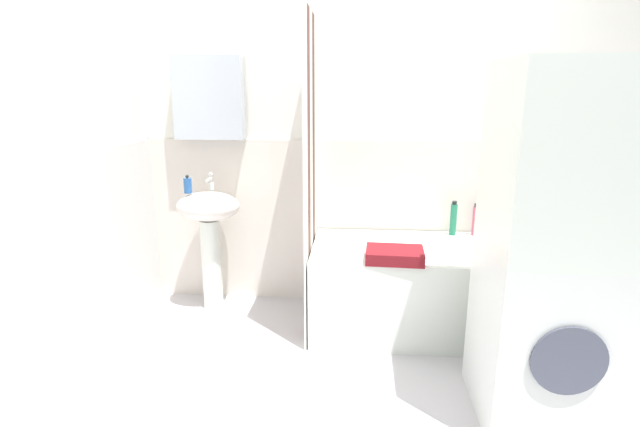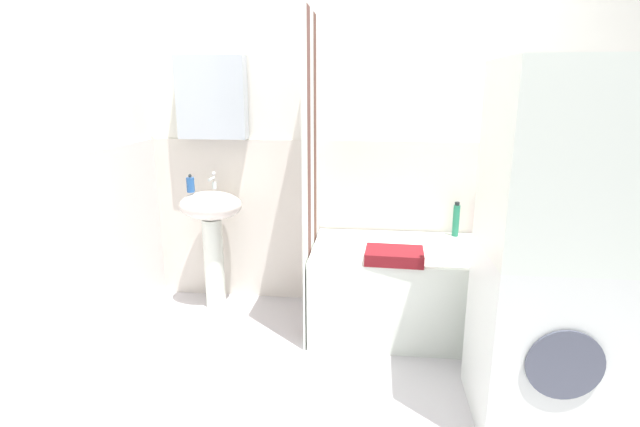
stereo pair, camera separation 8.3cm
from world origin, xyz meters
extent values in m
cube|color=silver|center=(0.00, 0.00, -0.02)|extent=(4.80, 5.60, 0.04)
cube|color=white|center=(0.00, 1.27, 1.20)|extent=(3.60, 0.05, 2.40)
cube|color=silver|center=(0.00, 1.24, 0.60)|extent=(3.60, 0.02, 1.20)
cube|color=silver|center=(-1.06, 1.18, 1.49)|extent=(0.48, 0.12, 0.56)
cube|color=white|center=(-1.57, 0.34, 1.20)|extent=(0.05, 1.81, 2.40)
cube|color=silver|center=(-1.54, 0.34, 0.60)|extent=(0.02, 1.81, 1.20)
cylinder|color=silver|center=(-1.06, 1.03, 0.33)|extent=(0.14, 0.14, 0.66)
ellipsoid|color=silver|center=(-1.06, 1.03, 0.76)|extent=(0.44, 0.34, 0.20)
cylinder|color=silver|center=(-1.06, 1.13, 0.88)|extent=(0.03, 0.03, 0.05)
cylinder|color=silver|center=(-1.06, 1.08, 0.94)|extent=(0.02, 0.10, 0.02)
sphere|color=silver|center=(-1.06, 1.13, 0.97)|extent=(0.03, 0.03, 0.03)
cylinder|color=#265599|center=(-1.18, 1.00, 0.91)|extent=(0.05, 0.05, 0.10)
sphere|color=#242E2F|center=(-1.18, 1.00, 0.97)|extent=(0.02, 0.02, 0.02)
cube|color=silver|center=(0.39, 0.85, 0.28)|extent=(1.40, 0.75, 0.56)
cube|color=white|center=(-0.32, 0.55, 1.00)|extent=(0.01, 0.15, 2.00)
cube|color=brown|center=(-0.32, 0.70, 1.00)|extent=(0.01, 0.15, 2.00)
cube|color=white|center=(-0.32, 0.85, 1.00)|extent=(0.01, 0.15, 2.00)
cube|color=brown|center=(-0.32, 1.00, 1.00)|extent=(0.01, 0.15, 2.00)
cube|color=white|center=(-0.32, 1.15, 1.00)|extent=(0.01, 0.15, 2.00)
cylinder|color=white|center=(0.99, 1.14, 0.64)|extent=(0.06, 0.06, 0.16)
cylinder|color=black|center=(0.99, 1.14, 0.73)|extent=(0.04, 0.04, 0.02)
cylinder|color=#2C53A2|center=(0.87, 1.13, 0.64)|extent=(0.04, 0.04, 0.16)
cylinder|color=#23272C|center=(0.87, 1.13, 0.73)|extent=(0.03, 0.03, 0.02)
cylinder|color=#C9536C|center=(0.79, 1.15, 0.66)|extent=(0.04, 0.04, 0.20)
cylinder|color=#282126|center=(0.79, 1.15, 0.77)|extent=(0.03, 0.03, 0.02)
cylinder|color=#227856|center=(0.64, 1.14, 0.67)|extent=(0.04, 0.04, 0.22)
cylinder|color=black|center=(0.64, 1.14, 0.79)|extent=(0.03, 0.03, 0.02)
cube|color=maroon|center=(0.20, 0.58, 0.60)|extent=(0.35, 0.26, 0.07)
cube|color=silver|center=(0.86, 0.00, 0.42)|extent=(0.57, 0.58, 0.84)
cube|color=silver|center=(0.86, 0.00, 1.25)|extent=(0.57, 0.58, 0.84)
cylinder|color=#464B5A|center=(0.86, -0.30, 0.46)|extent=(0.31, 0.01, 0.31)
camera|label=1|loc=(-0.02, -2.15, 1.55)|focal=27.07mm
camera|label=2|loc=(0.06, -2.14, 1.55)|focal=27.07mm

